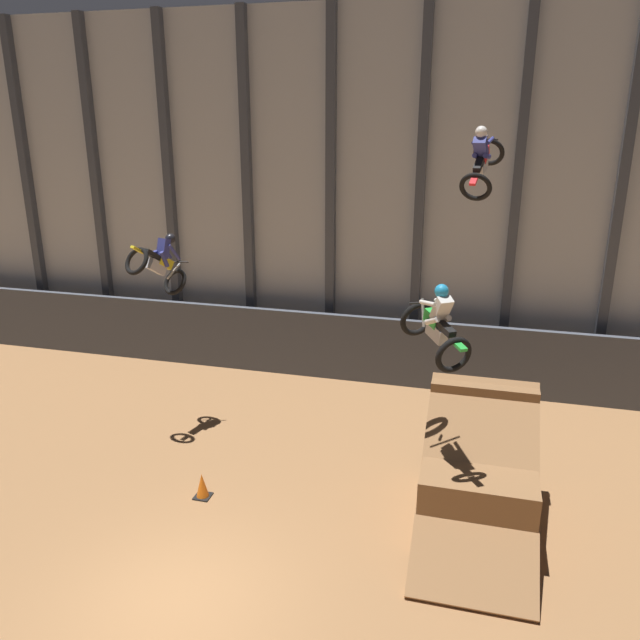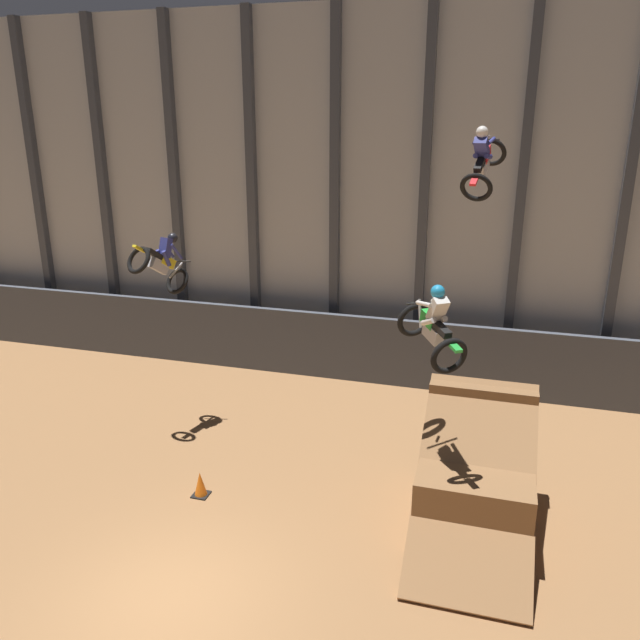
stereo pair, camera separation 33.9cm
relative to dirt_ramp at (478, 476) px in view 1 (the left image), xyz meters
name	(u,v)px [view 1 (the left image)]	position (x,y,z in m)	size (l,w,h in m)	color
ground_plane	(176,602)	(-4.99, -3.90, -0.96)	(60.00, 60.00, 0.00)	#996B42
arena_back_wall	(332,199)	(-4.99, 7.44, 4.68)	(32.00, 0.40, 11.28)	#ADB2B7
lower_barrier	(323,346)	(-4.99, 6.39, 0.13)	(31.36, 0.20, 2.17)	#474C56
dirt_ramp	(478,476)	(0.00, 0.00, 0.00)	(2.26, 4.17, 2.76)	olive
rider_bike_left_air	(159,263)	(-8.19, 2.13, 3.59)	(1.26, 1.81, 1.67)	black
rider_bike_center_air	(437,326)	(-1.00, -0.56, 3.40)	(1.53, 1.74, 1.58)	black
rider_bike_right_air	(482,161)	(-0.45, 3.19, 6.18)	(1.03, 1.88, 1.70)	black
traffic_cone_near_ramp	(202,486)	(-5.89, -0.86, -0.67)	(0.36, 0.36, 0.58)	black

